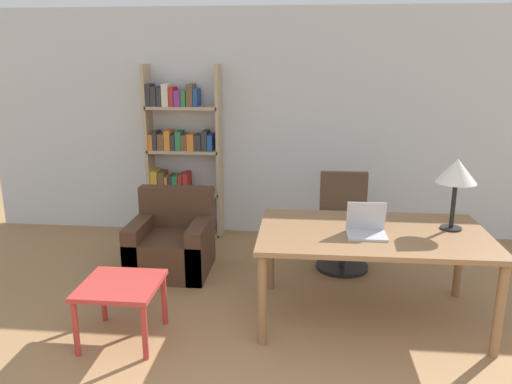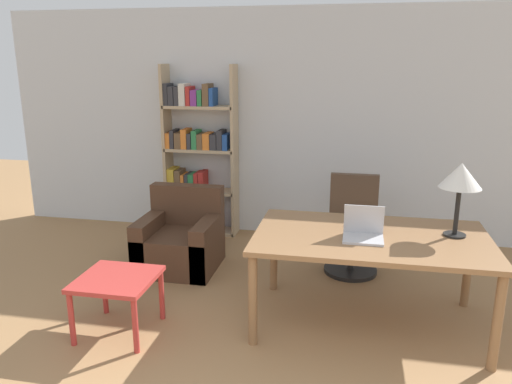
# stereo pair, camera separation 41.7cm
# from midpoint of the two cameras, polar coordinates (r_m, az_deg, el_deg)

# --- Properties ---
(wall_back) EXTENTS (8.00, 0.06, 2.70)m
(wall_back) POSITION_cam_midpoint_polar(r_m,az_deg,el_deg) (6.00, 4.31, 7.61)
(wall_back) COLOR silver
(wall_back) RESTS_ON ground_plane
(desk) EXTENTS (1.83, 1.09, 0.77)m
(desk) POSITION_cam_midpoint_polar(r_m,az_deg,el_deg) (4.11, 10.34, -5.52)
(desk) COLOR olive
(desk) RESTS_ON ground_plane
(laptop) EXTENTS (0.31, 0.25, 0.26)m
(laptop) POSITION_cam_midpoint_polar(r_m,az_deg,el_deg) (3.98, 9.60, -4.13)
(laptop) COLOR #B2B2B7
(laptop) RESTS_ON desk
(table_lamp) EXTENTS (0.32, 0.32, 0.58)m
(table_lamp) POSITION_cam_midpoint_polar(r_m,az_deg,el_deg) (4.18, 19.36, 2.04)
(table_lamp) COLOR black
(table_lamp) RESTS_ON desk
(office_chair) EXTENTS (0.54, 0.54, 0.98)m
(office_chair) POSITION_cam_midpoint_polar(r_m,az_deg,el_deg) (5.21, 7.69, -3.82)
(office_chair) COLOR black
(office_chair) RESTS_ON ground_plane
(side_table_blue) EXTENTS (0.58, 0.58, 0.47)m
(side_table_blue) POSITION_cam_midpoint_polar(r_m,az_deg,el_deg) (4.05, -18.12, -10.79)
(side_table_blue) COLOR #B2332D
(side_table_blue) RESTS_ON ground_plane
(armchair) EXTENTS (0.78, 0.75, 0.82)m
(armchair) POSITION_cam_midpoint_polar(r_m,az_deg,el_deg) (5.23, -11.86, -5.95)
(armchair) COLOR #472D1E
(armchair) RESTS_ON ground_plane
(bookshelf) EXTENTS (0.89, 0.28, 2.06)m
(bookshelf) POSITION_cam_midpoint_polar(r_m,az_deg,el_deg) (6.12, -10.68, 3.72)
(bookshelf) COLOR tan
(bookshelf) RESTS_ON ground_plane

